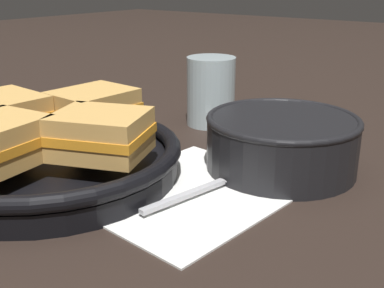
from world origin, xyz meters
name	(u,v)px	position (x,y,z in m)	size (l,w,h in m)	color
ground_plane	(228,171)	(0.00, 0.00, 0.00)	(4.00, 4.00, 0.00)	black
napkin	(187,191)	(-0.08, 0.00, 0.00)	(0.24, 0.21, 0.00)	white
soup_bowl	(282,139)	(0.04, -0.05, 0.04)	(0.18, 0.18, 0.07)	black
spoon	(225,180)	(-0.04, -0.02, 0.01)	(0.16, 0.05, 0.01)	#B7B7BC
skillet	(53,160)	(-0.14, 0.15, 0.02)	(0.29, 0.29, 0.04)	black
sandwich_near_left	(93,108)	(-0.06, 0.16, 0.06)	(0.10, 0.09, 0.05)	tan
sandwich_near_right	(4,114)	(-0.15, 0.22, 0.06)	(0.09, 0.10, 0.05)	tan
sandwich_far_right	(101,134)	(-0.13, 0.08, 0.06)	(0.11, 0.12, 0.05)	tan
drinking_glass	(211,91)	(0.14, 0.13, 0.05)	(0.07, 0.07, 0.10)	silver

